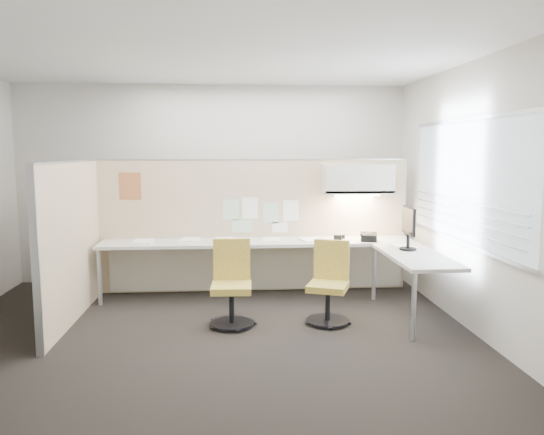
{
  "coord_description": "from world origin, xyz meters",
  "views": [
    {
      "loc": [
        0.27,
        -5.41,
        1.88
      ],
      "look_at": [
        0.74,
        0.8,
        1.09
      ],
      "focal_mm": 35.0,
      "sensor_mm": 36.0,
      "label": 1
    }
  ],
  "objects": [
    {
      "name": "wall_right",
      "position": [
        2.75,
        0.0,
        1.4
      ],
      "size": [
        0.02,
        4.5,
        2.8
      ],
      "primitive_type": "cube",
      "color": "beige",
      "rests_on": "ground"
    },
    {
      "name": "ceiling",
      "position": [
        0.0,
        0.0,
        2.8
      ],
      "size": [
        5.5,
        4.5,
        0.01
      ],
      "primitive_type": "cube",
      "color": "white",
      "rests_on": "wall_back"
    },
    {
      "name": "tape_dispenser",
      "position": [
        1.63,
        1.28,
        0.76
      ],
      "size": [
        0.12,
        0.09,
        0.06
      ],
      "primitive_type": "cube",
      "rotation": [
        0.0,
        0.0,
        -0.41
      ],
      "color": "black",
      "rests_on": "desk"
    },
    {
      "name": "wall_back",
      "position": [
        0.0,
        2.25,
        1.4
      ],
      "size": [
        5.5,
        0.02,
        2.8
      ],
      "primitive_type": "cube",
      "color": "beige",
      "rests_on": "ground"
    },
    {
      "name": "partition_back",
      "position": [
        0.55,
        1.6,
        0.88
      ],
      "size": [
        4.1,
        0.06,
        1.75
      ],
      "primitive_type": "cube",
      "color": "#D0B890",
      "rests_on": "floor"
    },
    {
      "name": "chair_left",
      "position": [
        0.25,
        0.19,
        0.42
      ],
      "size": [
        0.48,
        0.48,
        0.91
      ],
      "rotation": [
        0.0,
        0.0,
        -0.03
      ],
      "color": "black",
      "rests_on": "floor"
    },
    {
      "name": "paper_stack_0",
      "position": [
        -0.84,
        1.19,
        0.75
      ],
      "size": [
        0.24,
        0.3,
        0.04
      ],
      "primitive_type": "cube",
      "rotation": [
        0.0,
        0.0,
        0.02
      ],
      "color": "white",
      "rests_on": "desk"
    },
    {
      "name": "chair_right",
      "position": [
        1.32,
        0.19,
        0.41
      ],
      "size": [
        0.53,
        0.55,
        0.88
      ],
      "rotation": [
        0.0,
        0.0,
        -0.37
      ],
      "color": "black",
      "rests_on": "floor"
    },
    {
      "name": "paper_stack_2",
      "position": [
        0.16,
        1.23,
        0.75
      ],
      "size": [
        0.24,
        0.31,
        0.04
      ],
      "primitive_type": "cube",
      "rotation": [
        0.0,
        0.0,
        -0.04
      ],
      "color": "white",
      "rests_on": "desk"
    },
    {
      "name": "floor",
      "position": [
        0.0,
        0.0,
        -0.01
      ],
      "size": [
        5.5,
        4.5,
        0.01
      ],
      "primitive_type": "cube",
      "color": "black",
      "rests_on": "ground"
    },
    {
      "name": "paper_stack_5",
      "position": [
        2.3,
        0.66,
        0.74
      ],
      "size": [
        0.28,
        0.34,
        0.02
      ],
      "primitive_type": "cube",
      "rotation": [
        0.0,
        0.0,
        0.2
      ],
      "color": "white",
      "rests_on": "desk"
    },
    {
      "name": "window_pane",
      "position": [
        2.73,
        0.0,
        1.55
      ],
      "size": [
        0.01,
        2.8,
        1.3
      ],
      "primitive_type": "cube",
      "color": "#A4B3BF",
      "rests_on": "wall_right"
    },
    {
      "name": "wall_front",
      "position": [
        0.0,
        -2.25,
        1.4
      ],
      "size": [
        5.5,
        0.02,
        2.8
      ],
      "primitive_type": "cube",
      "color": "beige",
      "rests_on": "ground"
    },
    {
      "name": "coat_hook",
      "position": [
        -1.58,
        -0.08,
        1.42
      ],
      "size": [
        0.18,
        0.46,
        1.37
      ],
      "color": "silver",
      "rests_on": "partition_left"
    },
    {
      "name": "overhead_bin",
      "position": [
        1.9,
        1.39,
        1.51
      ],
      "size": [
        0.9,
        0.36,
        0.38
      ],
      "primitive_type": "cube",
      "color": "beige",
      "rests_on": "partition_back"
    },
    {
      "name": "monitor",
      "position": [
        2.3,
        0.51,
        1.02
      ],
      "size": [
        0.2,
        0.47,
        0.5
      ],
      "rotation": [
        0.0,
        0.0,
        1.51
      ],
      "color": "black",
      "rests_on": "desk"
    },
    {
      "name": "poster",
      "position": [
        -1.05,
        1.57,
        1.42
      ],
      "size": [
        0.28,
        0.0,
        0.35
      ],
      "primitive_type": "cube",
      "color": "orange",
      "rests_on": "partition_back"
    },
    {
      "name": "desk",
      "position": [
        0.93,
        1.13,
        0.6
      ],
      "size": [
        4.0,
        2.07,
        0.73
      ],
      "color": "beige",
      "rests_on": "floor"
    },
    {
      "name": "stapler",
      "position": [
        1.67,
        1.35,
        0.76
      ],
      "size": [
        0.14,
        0.05,
        0.05
      ],
      "primitive_type": "cube",
      "rotation": [
        0.0,
        0.0,
        0.05
      ],
      "color": "black",
      "rests_on": "desk"
    },
    {
      "name": "partition_left",
      "position": [
        -1.5,
        0.5,
        0.88
      ],
      "size": [
        0.06,
        2.2,
        1.75
      ],
      "primitive_type": "cube",
      "color": "#D0B890",
      "rests_on": "floor"
    },
    {
      "name": "task_light_strip",
      "position": [
        1.9,
        1.39,
        1.3
      ],
      "size": [
        0.6,
        0.06,
        0.02
      ],
      "primitive_type": "cube",
      "color": "#FFEABF",
      "rests_on": "overhead_bin"
    },
    {
      "name": "paper_stack_4",
      "position": [
        1.26,
        1.23,
        0.74
      ],
      "size": [
        0.3,
        0.35,
        0.02
      ],
      "primitive_type": "cube",
      "rotation": [
        0.0,
        0.0,
        0.25
      ],
      "color": "white",
      "rests_on": "desk"
    },
    {
      "name": "pinned_papers",
      "position": [
        0.63,
        1.57,
        1.03
      ],
      "size": [
        1.01,
        0.0,
        0.47
      ],
      "color": "#8CBF8C",
      "rests_on": "partition_back"
    },
    {
      "name": "phone",
      "position": [
        2.0,
        1.14,
        0.78
      ],
      "size": [
        0.25,
        0.23,
        0.12
      ],
      "rotation": [
        0.0,
        0.0,
        -0.23
      ],
      "color": "black",
      "rests_on": "desk"
    },
    {
      "name": "paper_stack_1",
      "position": [
        -0.28,
        1.36,
        0.74
      ],
      "size": [
        0.26,
        0.32,
        0.02
      ],
      "primitive_type": "cube",
      "rotation": [
        0.0,
        0.0,
        -0.11
      ],
      "color": "white",
      "rests_on": "desk"
    },
    {
      "name": "paper_stack_3",
      "position": [
        0.76,
        1.32,
        0.74
      ],
      "size": [
        0.27,
        0.33,
        0.01
      ],
      "primitive_type": "cube",
      "rotation": [
        0.0,
        0.0,
        -0.15
      ],
      "color": "white",
      "rests_on": "desk"
    }
  ]
}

